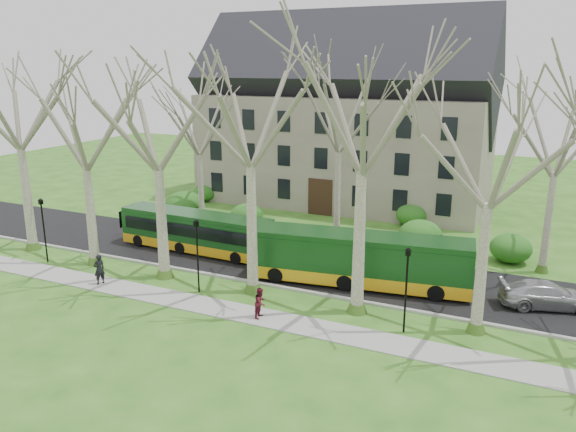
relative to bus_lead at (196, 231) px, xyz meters
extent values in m
plane|color=#2D5D1A|center=(10.25, -5.10, -1.48)|extent=(120.00, 120.00, 0.00)
cube|color=gray|center=(10.25, -7.60, -1.45)|extent=(70.00, 2.00, 0.06)
cube|color=black|center=(10.25, 0.40, -1.45)|extent=(80.00, 8.00, 0.06)
cube|color=#A5A39E|center=(10.25, -3.60, -1.41)|extent=(80.00, 0.25, 0.14)
cube|color=gray|center=(4.25, 18.90, 3.52)|extent=(26.00, 12.00, 10.00)
cylinder|color=black|center=(-7.75, -6.10, 0.52)|extent=(0.10, 0.10, 4.00)
cube|color=black|center=(-7.75, -6.10, 2.67)|extent=(0.22, 0.22, 0.30)
cylinder|color=black|center=(4.25, -6.10, 0.52)|extent=(0.10, 0.10, 4.00)
cube|color=black|center=(4.25, -6.10, 2.67)|extent=(0.22, 0.22, 0.30)
cylinder|color=black|center=(16.25, -6.10, 0.52)|extent=(0.10, 0.10, 4.00)
cube|color=black|center=(16.25, -6.10, 2.67)|extent=(0.22, 0.22, 0.30)
ellipsoid|color=#285C1A|center=(-5.75, 6.90, -0.48)|extent=(2.60, 2.60, 2.00)
ellipsoid|color=#285C1A|center=(0.25, 6.90, -0.48)|extent=(2.60, 2.60, 2.00)
ellipsoid|color=#285C1A|center=(14.25, 6.90, -0.48)|extent=(2.60, 2.60, 2.00)
ellipsoid|color=#285C1A|center=(20.25, 6.90, -0.48)|extent=(2.60, 2.60, 2.00)
ellipsoid|color=#285C1A|center=(-7.75, 12.90, -0.48)|extent=(2.60, 2.60, 2.00)
ellipsoid|color=#285C1A|center=(12.25, 12.90, -0.48)|extent=(2.60, 2.60, 2.00)
imported|color=#A1A1A5|center=(22.56, -0.07, -0.71)|extent=(5.26, 3.41, 1.42)
imported|color=black|center=(-1.75, -7.64, -0.50)|extent=(0.65, 0.79, 1.84)
imported|color=#571423|center=(9.11, -7.66, -0.61)|extent=(0.63, 0.80, 1.62)
camera|label=1|loc=(21.67, -31.41, 11.34)|focal=35.00mm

